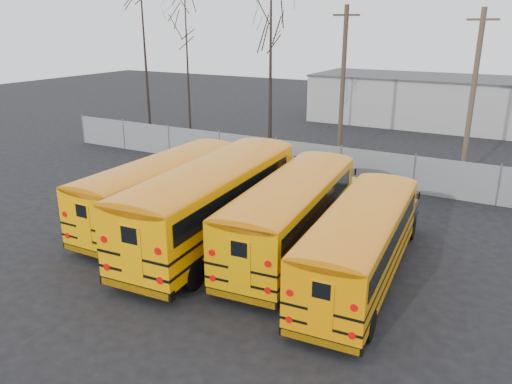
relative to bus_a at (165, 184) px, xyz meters
The scene contains 12 objects.
ground 5.69m from the bus_a, 29.10° to the right, with size 120.00×120.00×0.00m, color black.
fence 10.52m from the bus_a, 63.16° to the left, with size 40.00×0.04×2.00m, color gray.
distant_building 30.13m from the bus_a, 77.08° to the left, with size 22.00×8.00×4.00m, color #A2A19D.
bus_a is the anchor object (origin of this frame).
bus_b 3.21m from the bus_a, 11.66° to the right, with size 3.54×12.14×3.36m.
bus_c 6.22m from the bus_a, ahead, with size 3.43×10.93×3.01m.
bus_d 9.36m from the bus_a, ahead, with size 3.01×10.18×2.81m.
utility_pole_left 16.13m from the bus_a, 81.22° to the left, with size 1.66×0.61×9.56m.
utility_pole_right 17.20m from the bus_a, 51.08° to the left, with size 1.63×0.47×9.23m.
tree_0 21.19m from the bus_a, 132.48° to the left, with size 0.26×0.26×12.78m, color black.
tree_1 15.88m from the bus_a, 122.18° to the left, with size 0.26×0.26×10.83m, color black.
tree_2 13.75m from the bus_a, 96.94° to the left, with size 0.26×0.26×11.87m, color black.
Camera 1 is at (8.86, -13.60, 8.41)m, focal length 35.00 mm.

